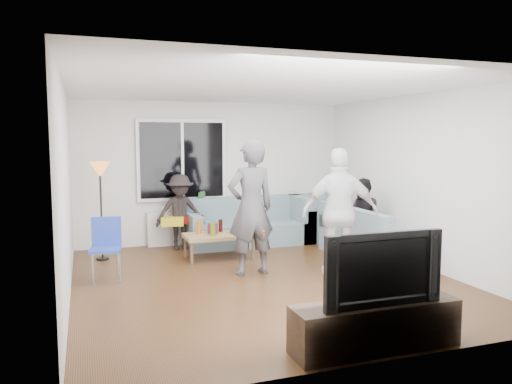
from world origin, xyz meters
name	(u,v)px	position (x,y,z in m)	size (l,w,h in m)	color
floor	(263,281)	(0.00, 0.00, -0.02)	(5.00, 5.50, 0.04)	#56351C
ceiling	(264,86)	(0.00, 0.00, 2.62)	(5.00, 5.50, 0.04)	white
wall_back	(213,173)	(0.00, 2.77, 1.30)	(5.00, 0.04, 2.60)	silver
wall_front	(377,215)	(0.00, -2.77, 1.30)	(5.00, 0.04, 2.60)	silver
wall_left	(64,192)	(-2.52, 0.00, 1.30)	(0.04, 5.50, 2.60)	silver
wall_right	(420,181)	(2.52, 0.00, 1.30)	(0.04, 5.50, 2.60)	silver
window_frame	(182,160)	(-0.60, 2.69, 1.55)	(1.62, 0.06, 1.47)	white
window_glass	(182,160)	(-0.60, 2.65, 1.55)	(1.50, 0.02, 1.35)	black
window_mullion	(182,160)	(-0.60, 2.64, 1.55)	(0.05, 0.03, 1.35)	white
radiator	(183,228)	(-0.60, 2.65, 0.31)	(1.30, 0.12, 0.62)	silver
potted_plant	(200,201)	(-0.29, 2.62, 0.80)	(0.20, 0.16, 0.37)	#2D6829
vase	(166,208)	(-0.91, 2.62, 0.70)	(0.16, 0.16, 0.16)	white
sofa_back_section	(250,221)	(0.56, 2.27, 0.42)	(2.30, 0.85, 0.85)	slate
sofa_right_section	(371,233)	(2.02, 0.53, 0.42)	(0.85, 2.00, 0.85)	slate
sofa_corner	(315,218)	(1.88, 2.27, 0.42)	(0.85, 0.85, 0.85)	slate
cushion_yellow	(173,221)	(-0.86, 2.25, 0.51)	(0.38, 0.32, 0.14)	gold
cushion_red	(191,219)	(-0.51, 2.33, 0.51)	(0.36, 0.30, 0.13)	maroon
coffee_table	(219,246)	(-0.26, 1.40, 0.20)	(1.10, 0.60, 0.40)	#A57B50
pitcher	(213,228)	(-0.34, 1.48, 0.49)	(0.17, 0.17, 0.17)	maroon
side_chair	(105,250)	(-2.05, 0.62, 0.43)	(0.40, 0.40, 0.86)	#2842B0
floor_lamp	(101,211)	(-2.05, 1.92, 0.78)	(0.32, 0.32, 1.56)	orange
player_left	(251,208)	(-0.07, 0.33, 0.96)	(0.70, 0.46, 1.92)	#46464A
player_right	(340,213)	(1.07, -0.17, 0.90)	(1.06, 0.44, 1.81)	white
spectator_right	(362,217)	(2.02, 0.79, 0.64)	(0.63, 0.49, 1.29)	black
spectator_back	(180,212)	(-0.72, 2.30, 0.66)	(0.85, 0.49, 1.32)	black
tv_console	(375,326)	(0.19, -2.50, 0.22)	(1.60, 0.40, 0.44)	#36281B
television	(377,267)	(0.19, -2.50, 0.78)	(1.17, 0.15, 0.67)	black
bottle_a	(199,227)	(-0.56, 1.52, 0.51)	(0.07, 0.07, 0.22)	#CA600B
bottle_d	(236,225)	(0.00, 1.34, 0.53)	(0.07, 0.07, 0.27)	orange
bottle_b	(213,229)	(-0.39, 1.26, 0.51)	(0.08, 0.08, 0.21)	#459A1C
bottle_c	(221,226)	(-0.18, 1.59, 0.50)	(0.07, 0.07, 0.20)	black
bottle_e	(237,225)	(0.10, 1.55, 0.50)	(0.07, 0.07, 0.21)	black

